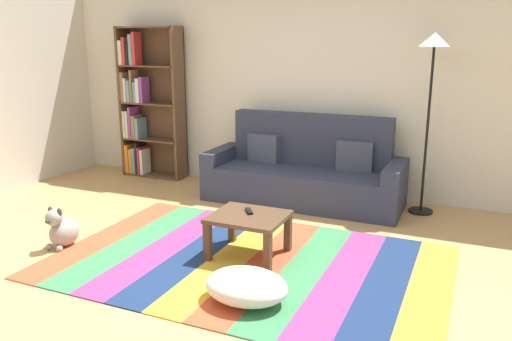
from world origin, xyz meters
name	(u,v)px	position (x,y,z in m)	size (l,w,h in m)	color
ground_plane	(210,266)	(0.00, 0.00, 0.00)	(14.00, 14.00, 0.00)	tan
back_wall	(308,81)	(0.00, 2.55, 1.35)	(6.80, 0.10, 2.70)	silver
rug	(248,262)	(0.27, 0.19, 0.01)	(3.27, 2.12, 0.01)	#C64C2D
couch	(304,173)	(0.15, 2.02, 0.34)	(2.26, 0.80, 1.00)	#2D3347
bookshelf	(145,106)	(-2.24, 2.30, 0.96)	(0.90, 0.28, 2.02)	brown
coffee_table	(249,222)	(0.22, 0.32, 0.31)	(0.63, 0.55, 0.37)	#513826
pouf	(246,286)	(0.54, -0.43, 0.12)	(0.61, 0.48, 0.23)	white
dog	(62,230)	(-1.43, -0.17, 0.16)	(0.22, 0.35, 0.40)	#9E998E
standing_lamp	(433,64)	(1.46, 2.16, 1.60)	(0.32, 0.32, 1.91)	black
tv_remote	(249,211)	(0.19, 0.39, 0.39)	(0.04, 0.15, 0.02)	black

